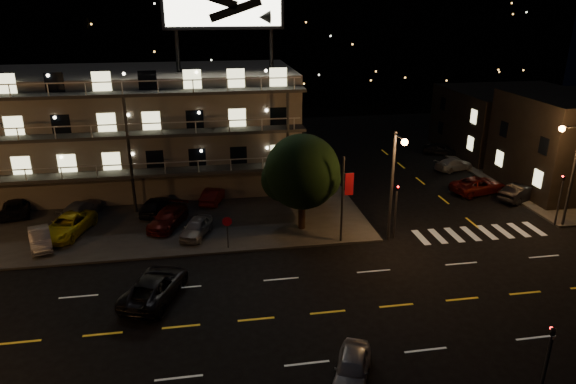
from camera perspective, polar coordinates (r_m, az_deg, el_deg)
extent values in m
plane|color=black|center=(28.96, 0.48, -13.60)|extent=(140.00, 140.00, 0.00)
cube|color=#373735|center=(47.52, -20.83, -0.76)|extent=(44.00, 24.00, 0.15)
cube|color=#373735|center=(57.73, 27.33, 1.93)|extent=(16.00, 24.00, 0.15)
cube|color=gray|center=(49.24, -16.16, 6.53)|extent=(28.00, 12.00, 10.00)
cube|color=gray|center=(48.31, -16.79, 12.57)|extent=(28.00, 12.00, 0.50)
cube|color=#373735|center=(43.14, -16.81, 1.97)|extent=(28.00, 1.80, 0.25)
cube|color=#373735|center=(42.28, -17.26, 6.08)|extent=(28.00, 1.80, 0.25)
cube|color=#373735|center=(41.64, -17.72, 10.34)|extent=(28.00, 1.80, 0.25)
cylinder|color=black|center=(45.80, -12.20, 15.10)|extent=(0.36, 0.36, 3.50)
cylinder|color=black|center=(46.19, -1.87, 15.57)|extent=(0.36, 0.36, 3.50)
cube|color=black|center=(45.64, -7.23, 20.09)|extent=(10.20, 0.50, 4.20)
cube|color=white|center=(45.34, -7.21, 20.08)|extent=(9.60, 0.06, 3.60)
cube|color=black|center=(63.21, 23.65, 7.20)|extent=(14.00, 12.00, 7.00)
cube|color=black|center=(93.78, -7.34, 17.80)|extent=(120.00, 20.00, 24.00)
cylinder|color=#2D2D30|center=(36.46, 11.45, 0.49)|extent=(0.20, 0.20, 8.00)
cylinder|color=#2D2D30|center=(34.64, 12.35, 5.95)|extent=(0.12, 1.80, 0.12)
sphere|color=#FF923F|center=(33.95, 12.83, 5.44)|extent=(0.44, 0.44, 0.44)
cylinder|color=#2D2D30|center=(43.37, 29.03, 1.49)|extent=(0.20, 0.20, 8.00)
cylinder|color=#2D2D30|center=(41.96, 29.06, 6.35)|extent=(1.80, 0.12, 0.12)
sphere|color=#FF923F|center=(41.49, 28.16, 6.22)|extent=(0.44, 0.44, 0.44)
cylinder|color=#2D2D30|center=(37.60, 11.82, -2.52)|extent=(0.14, 0.14, 3.60)
imported|color=black|center=(36.78, 12.08, 0.78)|extent=(0.20, 0.16, 1.00)
sphere|color=#FF0C0C|center=(36.70, 12.14, 0.57)|extent=(0.14, 0.14, 0.14)
cylinder|color=#2D2D30|center=(24.73, 26.54, -17.75)|extent=(0.14, 0.14, 3.60)
imported|color=black|center=(23.46, 27.45, -13.28)|extent=(0.20, 0.16, 1.00)
sphere|color=#FF0C0C|center=(23.59, 27.24, -13.33)|extent=(0.14, 0.14, 0.14)
cylinder|color=#2D2D30|center=(43.89, 27.87, -1.17)|extent=(0.14, 0.14, 3.60)
imported|color=black|center=(43.19, 28.37, 1.67)|extent=(0.16, 0.20, 1.00)
sphere|color=#FF0C0C|center=(43.14, 28.22, 1.54)|extent=(0.14, 0.14, 0.14)
cylinder|color=#2D2D30|center=(35.76, 6.05, -0.98)|extent=(0.16, 0.16, 6.40)
cube|color=red|center=(35.46, 6.82, 0.87)|extent=(0.60, 0.04, 1.60)
cylinder|color=#2D2D30|center=(35.60, -6.72, -4.79)|extent=(0.08, 0.08, 2.20)
cylinder|color=red|center=(35.12, -6.79, -3.28)|extent=(0.91, 0.04, 0.91)
cylinder|color=black|center=(38.28, 1.55, -2.26)|extent=(0.53, 0.53, 2.54)
sphere|color=black|center=(37.16, 1.59, 2.27)|extent=(5.51, 5.51, 5.51)
sphere|color=black|center=(37.54, -0.45, 1.45)|extent=(3.39, 3.39, 3.39)
sphere|color=black|center=(37.14, 3.48, 1.54)|extent=(3.18, 3.18, 3.18)
imported|color=#95949A|center=(39.57, -25.85, -4.66)|extent=(2.49, 4.06, 1.26)
imported|color=yellow|center=(40.71, -23.30, -3.44)|extent=(3.80, 5.60, 1.43)
imported|color=#5E120D|center=(39.86, -13.19, -2.81)|extent=(3.42, 4.93, 1.33)
imported|color=#95949A|center=(37.88, -10.15, -3.88)|extent=(2.74, 4.06, 1.28)
imported|color=black|center=(46.45, -27.96, -1.42)|extent=(2.92, 4.83, 1.25)
imported|color=#95949A|center=(43.60, -22.02, -1.78)|extent=(3.24, 4.87, 1.31)
imported|color=black|center=(42.45, -14.54, -1.46)|extent=(2.58, 4.23, 1.35)
imported|color=#5E120D|center=(43.80, -8.24, -0.35)|extent=(2.60, 4.05, 1.26)
imported|color=black|center=(48.46, 24.45, -0.04)|extent=(4.68, 3.21, 1.46)
imported|color=#5E120D|center=(48.92, 20.43, 0.70)|extent=(5.60, 3.50, 1.44)
imported|color=#95949A|center=(54.76, 17.94, 2.93)|extent=(4.52, 2.87, 1.22)
imported|color=black|center=(59.98, 16.58, 4.61)|extent=(4.12, 2.98, 1.30)
imported|color=#95949A|center=(24.73, 7.15, -18.82)|extent=(2.86, 4.04, 1.28)
imported|color=black|center=(31.07, -14.56, -10.12)|extent=(4.23, 5.94, 1.50)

